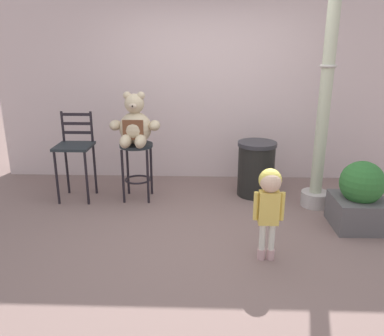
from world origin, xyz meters
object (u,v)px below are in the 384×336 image
(bar_stool_with_teddy, at_px, (137,159))
(teddy_bear, at_px, (135,126))
(bar_chair_empty, at_px, (75,150))
(planter_with_shrub, at_px, (360,198))
(child_walking, at_px, (270,195))
(trash_bin, at_px, (256,169))
(lamppost, at_px, (323,113))

(bar_stool_with_teddy, relative_size, teddy_bear, 1.13)
(bar_chair_empty, bearing_deg, bar_stool_with_teddy, 0.52)
(bar_stool_with_teddy, distance_m, planter_with_shrub, 2.65)
(child_walking, bearing_deg, bar_chair_empty, -120.68)
(teddy_bear, xyz_separation_m, trash_bin, (1.53, 0.22, -0.60))
(teddy_bear, distance_m, trash_bin, 1.66)
(bar_stool_with_teddy, bearing_deg, bar_chair_empty, -179.48)
(bar_stool_with_teddy, xyz_separation_m, planter_with_shrub, (2.53, -0.74, -0.19))
(bar_stool_with_teddy, distance_m, bar_chair_empty, 0.79)
(bar_stool_with_teddy, bearing_deg, trash_bin, 6.84)
(teddy_bear, bearing_deg, bar_chair_empty, 178.14)
(bar_stool_with_teddy, height_order, child_walking, child_walking)
(teddy_bear, height_order, lamppost, lamppost)
(teddy_bear, height_order, bar_chair_empty, teddy_bear)
(trash_bin, height_order, planter_with_shrub, planter_with_shrub)
(child_walking, bearing_deg, teddy_bear, -132.19)
(bar_stool_with_teddy, height_order, planter_with_shrub, planter_with_shrub)
(bar_stool_with_teddy, relative_size, child_walking, 0.83)
(child_walking, xyz_separation_m, planter_with_shrub, (1.09, 0.71, -0.30))
(child_walking, height_order, trash_bin, child_walking)
(bar_stool_with_teddy, height_order, lamppost, lamppost)
(bar_stool_with_teddy, height_order, teddy_bear, teddy_bear)
(lamppost, relative_size, planter_with_shrub, 3.91)
(trash_bin, distance_m, lamppost, 1.11)
(teddy_bear, height_order, child_walking, teddy_bear)
(child_walking, bearing_deg, bar_stool_with_teddy, -132.83)
(child_walking, relative_size, planter_with_shrub, 1.18)
(lamppost, bearing_deg, planter_with_shrub, -61.53)
(bar_stool_with_teddy, xyz_separation_m, lamppost, (2.22, -0.17, 0.63))
(bar_chair_empty, height_order, planter_with_shrub, bar_chair_empty)
(bar_stool_with_teddy, height_order, bar_chair_empty, bar_chair_empty)
(planter_with_shrub, bearing_deg, trash_bin, 137.42)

